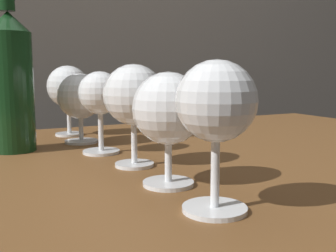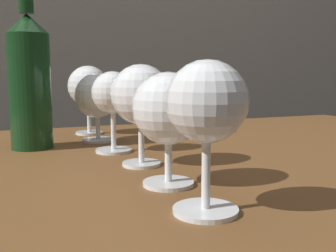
{
  "view_description": "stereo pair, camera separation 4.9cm",
  "coord_description": "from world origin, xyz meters",
  "px_view_note": "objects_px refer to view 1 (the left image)",
  "views": [
    {
      "loc": [
        -0.22,
        -0.6,
        0.85
      ],
      "look_at": [
        -0.0,
        -0.17,
        0.79
      ],
      "focal_mm": 42.63,
      "sensor_mm": 36.0,
      "label": 1
    },
    {
      "loc": [
        -0.17,
        -0.62,
        0.85
      ],
      "look_at": [
        -0.0,
        -0.17,
        0.79
      ],
      "focal_mm": 42.63,
      "sensor_mm": 36.0,
      "label": 2
    }
  ],
  "objects_px": {
    "wine_glass_merlot": "(168,110)",
    "wine_glass_chardonnay": "(131,95)",
    "wine_glass_rose": "(220,106)",
    "wine_bottle": "(11,78)",
    "wine_glass_port": "(100,96)",
    "wine_glass_white": "(80,98)",
    "wine_glass_cabernet": "(68,87)"
  },
  "relations": [
    {
      "from": "wine_glass_merlot",
      "to": "wine_glass_white",
      "type": "distance_m",
      "value": 0.34
    },
    {
      "from": "wine_glass_rose",
      "to": "wine_glass_white",
      "type": "relative_size",
      "value": 1.12
    },
    {
      "from": "wine_glass_port",
      "to": "wine_bottle",
      "type": "height_order",
      "value": "wine_bottle"
    },
    {
      "from": "wine_glass_white",
      "to": "wine_bottle",
      "type": "distance_m",
      "value": 0.14
    },
    {
      "from": "wine_glass_merlot",
      "to": "wine_glass_cabernet",
      "type": "relative_size",
      "value": 0.92
    },
    {
      "from": "wine_glass_rose",
      "to": "wine_bottle",
      "type": "bearing_deg",
      "value": 109.97
    },
    {
      "from": "wine_glass_rose",
      "to": "wine_glass_merlot",
      "type": "xyz_separation_m",
      "value": [
        -0.01,
        0.1,
        -0.01
      ]
    },
    {
      "from": "wine_glass_port",
      "to": "wine_glass_chardonnay",
      "type": "bearing_deg",
      "value": -84.2
    },
    {
      "from": "wine_glass_merlot",
      "to": "wine_glass_chardonnay",
      "type": "bearing_deg",
      "value": 91.82
    },
    {
      "from": "wine_glass_merlot",
      "to": "wine_glass_port",
      "type": "relative_size",
      "value": 1.0
    },
    {
      "from": "wine_glass_rose",
      "to": "wine_glass_merlot",
      "type": "relative_size",
      "value": 1.09
    },
    {
      "from": "wine_glass_cabernet",
      "to": "wine_bottle",
      "type": "bearing_deg",
      "value": -134.42
    },
    {
      "from": "wine_glass_chardonnay",
      "to": "wine_glass_white",
      "type": "distance_m",
      "value": 0.23
    },
    {
      "from": "wine_glass_merlot",
      "to": "wine_glass_cabernet",
      "type": "height_order",
      "value": "wine_glass_cabernet"
    },
    {
      "from": "wine_glass_cabernet",
      "to": "wine_glass_port",
      "type": "bearing_deg",
      "value": -88.84
    },
    {
      "from": "wine_glass_merlot",
      "to": "wine_glass_chardonnay",
      "type": "relative_size",
      "value": 0.93
    },
    {
      "from": "wine_glass_rose",
      "to": "wine_bottle",
      "type": "relative_size",
      "value": 0.46
    },
    {
      "from": "wine_glass_rose",
      "to": "wine_glass_chardonnay",
      "type": "xyz_separation_m",
      "value": [
        -0.01,
        0.22,
        -0.0
      ]
    },
    {
      "from": "wine_glass_chardonnay",
      "to": "wine_bottle",
      "type": "relative_size",
      "value": 0.46
    },
    {
      "from": "wine_glass_chardonnay",
      "to": "wine_glass_port",
      "type": "bearing_deg",
      "value": 95.8
    },
    {
      "from": "wine_glass_rose",
      "to": "wine_glass_cabernet",
      "type": "relative_size",
      "value": 1.0
    },
    {
      "from": "wine_glass_rose",
      "to": "wine_glass_chardonnay",
      "type": "relative_size",
      "value": 1.01
    },
    {
      "from": "wine_glass_cabernet",
      "to": "wine_bottle",
      "type": "height_order",
      "value": "wine_bottle"
    },
    {
      "from": "wine_glass_chardonnay",
      "to": "wine_glass_port",
      "type": "height_order",
      "value": "wine_glass_chardonnay"
    },
    {
      "from": "wine_glass_rose",
      "to": "wine_glass_white",
      "type": "distance_m",
      "value": 0.45
    },
    {
      "from": "wine_glass_rose",
      "to": "wine_glass_white",
      "type": "height_order",
      "value": "wine_glass_rose"
    },
    {
      "from": "wine_glass_merlot",
      "to": "wine_glass_port",
      "type": "height_order",
      "value": "same"
    },
    {
      "from": "wine_glass_white",
      "to": "wine_glass_cabernet",
      "type": "xyz_separation_m",
      "value": [
        0.0,
        0.1,
        0.02
      ]
    },
    {
      "from": "wine_glass_rose",
      "to": "wine_glass_merlot",
      "type": "distance_m",
      "value": 0.11
    },
    {
      "from": "wine_glass_white",
      "to": "wine_bottle",
      "type": "height_order",
      "value": "wine_bottle"
    },
    {
      "from": "wine_glass_port",
      "to": "wine_glass_white",
      "type": "distance_m",
      "value": 0.12
    },
    {
      "from": "wine_glass_rose",
      "to": "wine_glass_white",
      "type": "bearing_deg",
      "value": 93.21
    }
  ]
}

